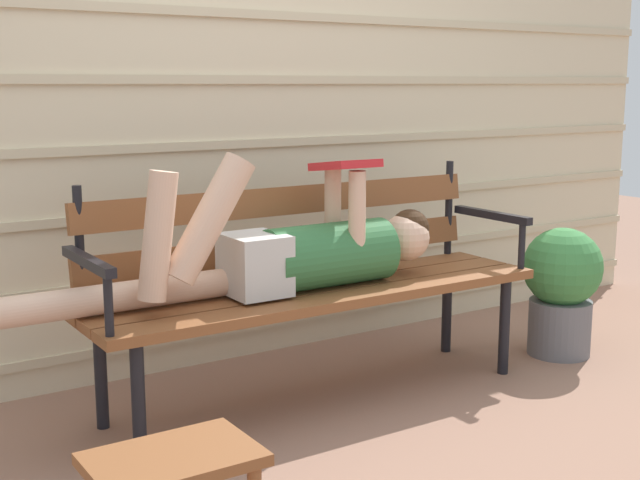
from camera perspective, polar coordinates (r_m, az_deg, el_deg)
The scene contains 6 objects.
ground_plane at distance 3.23m, azimuth 1.11°, elevation -11.13°, with size 12.00×12.00×0.00m, color #936B56.
house_siding at distance 3.66m, azimuth -5.58°, elevation 8.55°, with size 5.03×0.08×2.14m.
park_bench at distance 3.24m, azimuth -0.66°, elevation -2.19°, with size 1.80×0.47×0.85m.
reclining_person at distance 3.10m, azimuth -1.77°, elevation -0.70°, with size 1.69×0.26×0.53m.
footstool at distance 2.18m, azimuth -9.79°, elevation -15.38°, with size 0.41×0.27×0.31m.
potted_plant at distance 3.89m, azimuth 15.89°, elevation -2.96°, with size 0.35×0.35×0.57m.
Camera 1 is at (-1.69, -2.49, 1.19)m, focal length 47.75 mm.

